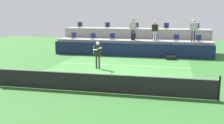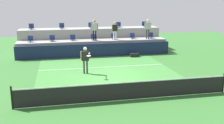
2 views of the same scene
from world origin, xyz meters
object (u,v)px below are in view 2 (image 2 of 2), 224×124
object	(u,v)px
stadium_chair_upper_far_left	(31,27)
tennis_ball	(102,67)
stadium_chair_upper_right	(119,25)
spectator_leaning_on_rail	(95,28)
stadium_chair_upper_far_right	(144,25)
stadium_chair_lower_center	(94,38)
spectator_in_white	(148,27)
stadium_chair_upper_left	(62,26)
stadium_chair_lower_far_right	(151,36)
spectator_in_grey	(115,29)
stadium_chair_upper_center	(91,26)
tennis_player	(85,57)
equipment_bag	(135,55)
stadium_chair_lower_far_left	(30,39)
stadium_chair_lower_mid_left	(73,38)
stadium_chair_lower_mid_right	(114,37)
stadium_chair_lower_right	(133,36)
stadium_chair_lower_left	(52,39)

from	to	relation	value
stadium_chair_upper_far_left	tennis_ball	distance (m)	11.15
stadium_chair_upper_right	spectator_leaning_on_rail	bearing A→B (deg)	-140.52
stadium_chair_upper_right	stadium_chair_upper_far_right	world-z (taller)	same
stadium_chair_lower_center	spectator_in_white	size ratio (longest dim) A/B	0.29
stadium_chair_lower_center	stadium_chair_upper_left	xyz separation A→B (m)	(-2.66, 1.80, 0.85)
stadium_chair_lower_far_right	spectator_in_grey	world-z (taller)	spectator_in_grey
stadium_chair_upper_center	tennis_player	bearing A→B (deg)	-100.08
spectator_in_grey	tennis_ball	distance (m)	8.34
stadium_chair_upper_left	equipment_bag	distance (m)	7.28
stadium_chair_upper_left	tennis_ball	bearing A→B (deg)	-78.88
stadium_chair_lower_far_left	spectator_in_white	size ratio (longest dim) A/B	0.29
stadium_chair_upper_left	tennis_ball	xyz separation A→B (m)	(1.97, -10.03, -1.39)
stadium_chair_lower_far_right	stadium_chair_upper_center	distance (m)	5.67
stadium_chair_lower_center	spectator_in_grey	world-z (taller)	spectator_in_grey
stadium_chair_lower_far_left	stadium_chair_upper_far_left	distance (m)	1.99
stadium_chair_upper_left	stadium_chair_upper_right	size ratio (longest dim) A/B	1.00
stadium_chair_lower_far_left	spectator_in_white	bearing A→B (deg)	-2.16
stadium_chair_lower_center	stadium_chair_upper_far_left	distance (m)	5.71
stadium_chair_lower_mid_left	stadium_chair_upper_far_right	bearing A→B (deg)	14.27
stadium_chair_lower_center	tennis_player	bearing A→B (deg)	-102.82
stadium_chair_lower_mid_right	stadium_chair_upper_far_right	bearing A→B (deg)	27.47
stadium_chair_lower_mid_right	spectator_in_grey	world-z (taller)	spectator_in_grey
spectator_in_white	equipment_bag	world-z (taller)	spectator_in_white
stadium_chair_lower_mid_left	stadium_chair_upper_right	world-z (taller)	stadium_chair_upper_right
stadium_chair_upper_center	stadium_chair_upper_far_right	bearing A→B (deg)	0.00
spectator_in_white	stadium_chair_lower_center	bearing A→B (deg)	175.48
spectator_leaning_on_rail	equipment_bag	size ratio (longest dim) A/B	2.36
stadium_chair_lower_mid_right	stadium_chair_upper_far_right	size ratio (longest dim) A/B	1.00
stadium_chair_lower_mid_right	stadium_chair_lower_right	xyz separation A→B (m)	(1.75, 0.00, 0.00)
stadium_chair_lower_right	spectator_leaning_on_rail	bearing A→B (deg)	-173.76
stadium_chair_upper_center	stadium_chair_lower_right	bearing A→B (deg)	-26.92
spectator_in_white	stadium_chair_lower_mid_left	bearing A→B (deg)	176.70
stadium_chair_upper_right	stadium_chair_lower_mid_left	bearing A→B (deg)	-158.23
stadium_chair_upper_right	spectator_leaning_on_rail	distance (m)	3.43
stadium_chair_lower_mid_right	stadium_chair_lower_far_right	xyz separation A→B (m)	(3.52, 0.00, 0.00)
stadium_chair_upper_left	spectator_leaning_on_rail	world-z (taller)	spectator_leaning_on_rail
stadium_chair_lower_left	stadium_chair_upper_right	world-z (taller)	stadium_chair_upper_right
stadium_chair_upper_far_right	spectator_in_grey	xyz separation A→B (m)	(-3.44, -2.18, -0.11)
equipment_bag	stadium_chair_lower_mid_right	bearing A→B (deg)	125.36
stadium_chair_upper_far_right	tennis_ball	distance (m)	11.75
stadium_chair_lower_far_left	stadium_chair_lower_center	world-z (taller)	same
stadium_chair_upper_far_right	spectator_in_grey	bearing A→B (deg)	-147.56
stadium_chair_lower_center	tennis_player	world-z (taller)	stadium_chair_lower_center
stadium_chair_upper_right	stadium_chair_upper_far_right	distance (m)	2.57
stadium_chair_upper_right	spectator_in_white	distance (m)	3.07
stadium_chair_upper_far_left	tennis_player	size ratio (longest dim) A/B	0.29
tennis_ball	stadium_chair_upper_far_right	bearing A→B (deg)	59.29
spectator_in_white	equipment_bag	xyz separation A→B (m)	(-1.67, -1.57, -2.18)
stadium_chair_upper_far_right	stadium_chair_upper_right	bearing A→B (deg)	180.00
stadium_chair_lower_left	tennis_player	world-z (taller)	stadium_chair_lower_left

